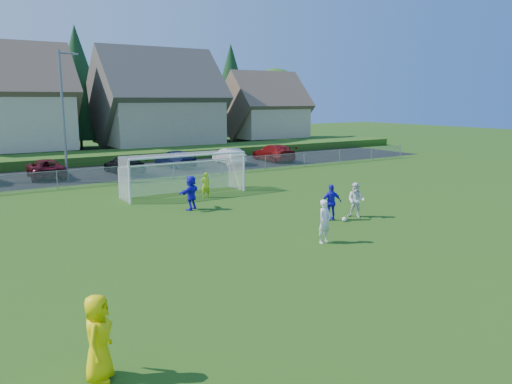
% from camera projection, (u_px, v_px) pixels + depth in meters
% --- Properties ---
extents(ground, '(160.00, 160.00, 0.00)m').
position_uv_depth(ground, '(385.00, 269.00, 16.87)').
color(ground, '#193D0C').
rests_on(ground, ground).
extents(asphalt_lot, '(60.00, 60.00, 0.00)m').
position_uv_depth(asphalt_lot, '(122.00, 171.00, 39.53)').
color(asphalt_lot, black).
rests_on(asphalt_lot, ground).
extents(grass_embankment, '(70.00, 6.00, 0.80)m').
position_uv_depth(grass_embankment, '(96.00, 157.00, 45.64)').
color(grass_embankment, '#1E420F').
rests_on(grass_embankment, ground).
extents(soccer_ball, '(0.22, 0.22, 0.22)m').
position_uv_depth(soccer_ball, '(344.00, 219.00, 23.37)').
color(soccer_ball, white).
rests_on(soccer_ball, ground).
extents(referee, '(0.97, 1.07, 1.83)m').
position_uv_depth(referee, '(98.00, 338.00, 10.06)').
color(referee, '#FFDF05').
rests_on(referee, ground).
extents(player_white_a, '(0.70, 0.53, 1.76)m').
position_uv_depth(player_white_a, '(325.00, 221.00, 19.79)').
color(player_white_a, white).
rests_on(player_white_a, ground).
extents(player_white_b, '(0.98, 1.04, 1.71)m').
position_uv_depth(player_white_b, '(356.00, 200.00, 24.05)').
color(player_white_b, white).
rests_on(player_white_b, ground).
extents(player_blue_a, '(1.09, 0.71, 1.72)m').
position_uv_depth(player_blue_a, '(331.00, 202.00, 23.53)').
color(player_blue_a, '#1E15CD').
rests_on(player_blue_a, ground).
extents(player_blue_b, '(1.67, 1.36, 1.79)m').
position_uv_depth(player_blue_b, '(191.00, 193.00, 25.77)').
color(player_blue_b, '#1E15CD').
rests_on(player_blue_b, ground).
extents(goalkeeper, '(0.62, 0.50, 1.49)m').
position_uv_depth(goalkeeper, '(205.00, 185.00, 28.97)').
color(goalkeeper, '#C4ED1B').
rests_on(goalkeeper, ground).
extents(car_c, '(2.58, 5.09, 1.38)m').
position_uv_depth(car_c, '(46.00, 168.00, 36.23)').
color(car_c, '#4E0812').
rests_on(car_c, ground).
extents(car_d, '(2.24, 4.84, 1.37)m').
position_uv_depth(car_d, '(124.00, 165.00, 38.34)').
color(car_d, black).
rests_on(car_d, ground).
extents(car_e, '(2.39, 4.65, 1.52)m').
position_uv_depth(car_e, '(175.00, 158.00, 41.70)').
color(car_e, '#121A42').
rests_on(car_e, ground).
extents(car_f, '(1.90, 4.36, 1.40)m').
position_uv_depth(car_f, '(229.00, 156.00, 43.92)').
color(car_f, silver).
rests_on(car_f, ground).
extents(car_g, '(2.50, 5.40, 1.53)m').
position_uv_depth(car_g, '(273.00, 153.00, 46.11)').
color(car_g, maroon).
rests_on(car_g, ground).
extents(soccer_goal, '(7.42, 1.90, 2.50)m').
position_uv_depth(soccer_goal, '(183.00, 168.00, 29.80)').
color(soccer_goal, white).
rests_on(soccer_goal, ground).
extents(chainlink_fence, '(52.06, 0.06, 1.20)m').
position_uv_depth(chainlink_fence, '(147.00, 172.00, 34.88)').
color(chainlink_fence, gray).
rests_on(chainlink_fence, ground).
extents(streetlight, '(1.38, 0.18, 9.00)m').
position_uv_depth(streetlight, '(64.00, 111.00, 35.03)').
color(streetlight, slate).
rests_on(streetlight, ground).
extents(houses_row, '(53.90, 11.45, 13.27)m').
position_uv_depth(houses_row, '(91.00, 83.00, 51.57)').
color(houses_row, tan).
rests_on(houses_row, ground).
extents(tree_row, '(65.98, 12.36, 13.80)m').
position_uv_depth(tree_row, '(68.00, 88.00, 56.32)').
color(tree_row, '#382616').
rests_on(tree_row, ground).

